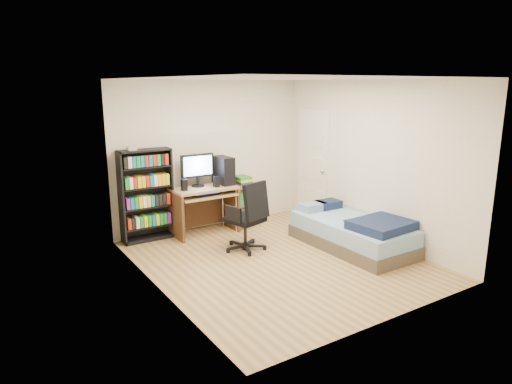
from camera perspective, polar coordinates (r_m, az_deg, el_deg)
room at (r=6.17m, az=2.88°, el=2.33°), size 3.58×4.08×2.58m
media_shelf at (r=7.34m, az=-13.55°, el=-0.28°), size 0.82×0.27×1.51m
computer_desk at (r=7.60m, az=-6.00°, el=0.23°), size 1.05×0.61×1.32m
office_chair at (r=6.80m, az=-1.07°, el=-4.57°), size 0.78×0.78×1.06m
wire_cart at (r=7.86m, az=-1.81°, el=-0.22°), size 0.60×0.47×0.90m
bed at (r=7.08m, az=12.01°, el=-4.95°), size 0.96×1.92×0.55m
door at (r=8.31m, az=7.14°, el=3.34°), size 0.12×0.80×2.00m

